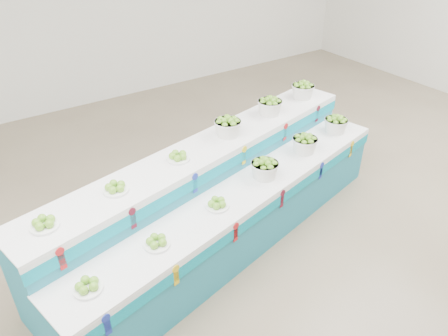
{
  "coord_description": "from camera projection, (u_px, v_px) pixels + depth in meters",
  "views": [
    {
      "loc": [
        -2.85,
        -2.37,
        3.2
      ],
      "look_at": [
        -0.79,
        0.67,
        0.87
      ],
      "focal_mm": 34.7,
      "sensor_mm": 36.0,
      "label": 1
    }
  ],
  "objects": [
    {
      "name": "plate_lower_right",
      "position": [
        217.0,
        203.0,
        4.03
      ],
      "size": [
        0.27,
        0.27,
        0.09
      ],
      "primitive_type": "cylinder",
      "rotation": [
        0.0,
        0.0,
        0.22
      ],
      "color": "white",
      "rests_on": "display_stand"
    },
    {
      "name": "basket_lower_left",
      "position": [
        265.0,
        168.0,
        4.43
      ],
      "size": [
        0.34,
        0.34,
        0.21
      ],
      "primitive_type": null,
      "rotation": [
        0.0,
        0.0,
        0.22
      ],
      "color": "silver",
      "rests_on": "display_stand"
    },
    {
      "name": "basket_upper_right",
      "position": [
        303.0,
        90.0,
        5.42
      ],
      "size": [
        0.34,
        0.34,
        0.21
      ],
      "primitive_type": null,
      "rotation": [
        0.0,
        0.0,
        0.22
      ],
      "color": "silver",
      "rests_on": "display_stand"
    },
    {
      "name": "display_stand",
      "position": [
        224.0,
        197.0,
        4.54
      ],
      "size": [
        4.33,
        1.98,
        1.02
      ],
      "primitive_type": null,
      "rotation": [
        0.0,
        0.0,
        0.22
      ],
      "color": "teal",
      "rests_on": "ground"
    },
    {
      "name": "plate_upper_right",
      "position": [
        178.0,
        156.0,
        4.17
      ],
      "size": [
        0.27,
        0.27,
        0.09
      ],
      "primitive_type": "cylinder",
      "rotation": [
        0.0,
        0.0,
        0.22
      ],
      "color": "white",
      "rests_on": "display_stand"
    },
    {
      "name": "basket_lower_right",
      "position": [
        336.0,
        124.0,
        5.28
      ],
      "size": [
        0.34,
        0.34,
        0.21
      ],
      "primitive_type": null,
      "rotation": [
        0.0,
        0.0,
        0.22
      ],
      "color": "silver",
      "rests_on": "display_stand"
    },
    {
      "name": "basket_upper_mid",
      "position": [
        270.0,
        106.0,
        5.01
      ],
      "size": [
        0.34,
        0.34,
        0.21
      ],
      "primitive_type": null,
      "rotation": [
        0.0,
        0.0,
        0.22
      ],
      "color": "silver",
      "rests_on": "display_stand"
    },
    {
      "name": "basket_lower_mid",
      "position": [
        305.0,
        143.0,
        4.87
      ],
      "size": [
        0.34,
        0.34,
        0.21
      ],
      "primitive_type": null,
      "rotation": [
        0.0,
        0.0,
        0.22
      ],
      "color": "silver",
      "rests_on": "display_stand"
    },
    {
      "name": "ground",
      "position": [
        318.0,
        241.0,
        4.72
      ],
      "size": [
        10.0,
        10.0,
        0.0
      ],
      "primitive_type": "plane",
      "color": "#6E5F4B",
      "rests_on": "ground"
    },
    {
      "name": "plate_lower_left",
      "position": [
        87.0,
        285.0,
        3.18
      ],
      "size": [
        0.27,
        0.27,
        0.09
      ],
      "primitive_type": "cylinder",
      "rotation": [
        0.0,
        0.0,
        0.22
      ],
      "color": "white",
      "rests_on": "display_stand"
    },
    {
      "name": "basket_upper_left",
      "position": [
        228.0,
        126.0,
        4.57
      ],
      "size": [
        0.34,
        0.34,
        0.21
      ],
      "primitive_type": null,
      "rotation": [
        0.0,
        0.0,
        0.22
      ],
      "color": "silver",
      "rests_on": "display_stand"
    },
    {
      "name": "plate_lower_mid",
      "position": [
        157.0,
        241.0,
        3.58
      ],
      "size": [
        0.27,
        0.27,
        0.09
      ],
      "primitive_type": "cylinder",
      "rotation": [
        0.0,
        0.0,
        0.22
      ],
      "color": "white",
      "rests_on": "display_stand"
    },
    {
      "name": "plate_upper_mid",
      "position": [
        115.0,
        187.0,
        3.72
      ],
      "size": [
        0.27,
        0.27,
        0.09
      ],
      "primitive_type": "cylinder",
      "rotation": [
        0.0,
        0.0,
        0.22
      ],
      "color": "white",
      "rests_on": "display_stand"
    },
    {
      "name": "plate_upper_left",
      "position": [
        44.0,
        223.0,
        3.32
      ],
      "size": [
        0.27,
        0.27,
        0.09
      ],
      "primitive_type": "cylinder",
      "rotation": [
        0.0,
        0.0,
        0.22
      ],
      "color": "white",
      "rests_on": "display_stand"
    }
  ]
}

